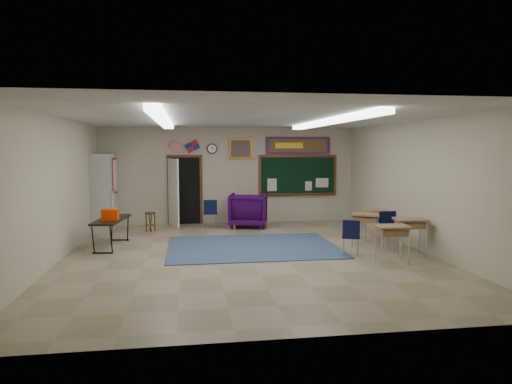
{
  "coord_description": "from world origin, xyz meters",
  "views": [
    {
      "loc": [
        -1.3,
        -9.82,
        2.34
      ],
      "look_at": [
        0.39,
        1.5,
        1.26
      ],
      "focal_mm": 32.0,
      "sensor_mm": 36.0,
      "label": 1
    }
  ],
  "objects": [
    {
      "name": "ceiling",
      "position": [
        0.0,
        0.0,
        3.0
      ],
      "size": [
        8.0,
        9.0,
        0.04
      ],
      "primitive_type": "cube",
      "color": "silver",
      "rests_on": "back_wall"
    },
    {
      "name": "wall_clock",
      "position": [
        -0.55,
        4.47,
        2.35
      ],
      "size": [
        0.32,
        0.05,
        0.32
      ],
      "color": "black",
      "rests_on": "back_wall"
    },
    {
      "name": "wingback_armchair",
      "position": [
        0.48,
        3.65,
        0.51
      ],
      "size": [
        1.31,
        1.33,
        1.02
      ],
      "primitive_type": "imported",
      "rotation": [
        0.0,
        0.0,
        2.92
      ],
      "color": "#230533",
      "rests_on": "floor"
    },
    {
      "name": "student_chair_desk_a",
      "position": [
        2.22,
        -0.38,
        0.41
      ],
      "size": [
        0.52,
        0.52,
        0.81
      ],
      "primitive_type": null,
      "rotation": [
        0.0,
        0.0,
        2.8
      ],
      "color": "black",
      "rests_on": "floor"
    },
    {
      "name": "folding_table",
      "position": [
        -3.13,
        1.33,
        0.37
      ],
      "size": [
        0.75,
        1.7,
        0.94
      ],
      "rotation": [
        0.0,
        0.0,
        -0.12
      ],
      "color": "black",
      "rests_on": "floor"
    },
    {
      "name": "student_desk_back_right",
      "position": [
        3.52,
        -0.54,
        0.46
      ],
      "size": [
        0.75,
        0.61,
        0.82
      ],
      "rotation": [
        0.0,
        0.0,
        -0.15
      ],
      "color": "olive",
      "rests_on": "floor"
    },
    {
      "name": "floor",
      "position": [
        0.0,
        0.0,
        0.0
      ],
      "size": [
        9.0,
        9.0,
        0.0
      ],
      "primitive_type": "plane",
      "color": "gray",
      "rests_on": "ground"
    },
    {
      "name": "framed_art_print",
      "position": [
        0.35,
        4.47,
        2.35
      ],
      "size": [
        0.75,
        0.05,
        0.65
      ],
      "color": "#A4671F",
      "rests_on": "back_wall"
    },
    {
      "name": "right_wall",
      "position": [
        4.0,
        0.0,
        1.5
      ],
      "size": [
        0.04,
        9.0,
        3.0
      ],
      "primitive_type": "cube",
      "color": "#BBAD98",
      "rests_on": "floor"
    },
    {
      "name": "wall_flags",
      "position": [
        -1.4,
        4.44,
        2.48
      ],
      "size": [
        1.16,
        0.06,
        0.7
      ],
      "primitive_type": null,
      "color": "red",
      "rests_on": "back_wall"
    },
    {
      "name": "student_desk_front_left",
      "position": [
        2.91,
        0.47,
        0.45
      ],
      "size": [
        0.83,
        0.77,
        0.8
      ],
      "rotation": [
        0.0,
        0.0,
        -0.53
      ],
      "color": "olive",
      "rests_on": "floor"
    },
    {
      "name": "wooden_stool",
      "position": [
        -2.37,
        3.27,
        0.28
      ],
      "size": [
        0.31,
        0.31,
        0.55
      ],
      "color": "#502A18",
      "rests_on": "floor"
    },
    {
      "name": "student_chair_desk_b",
      "position": [
        3.3,
        -0.02,
        0.45
      ],
      "size": [
        0.46,
        0.46,
        0.89
      ],
      "primitive_type": null,
      "rotation": [
        0.0,
        0.0,
        -0.03
      ],
      "color": "black",
      "rests_on": "floor"
    },
    {
      "name": "student_desk_back_left",
      "position": [
        2.8,
        -1.18,
        0.44
      ],
      "size": [
        0.7,
        0.55,
        0.79
      ],
      "rotation": [
        0.0,
        0.0,
        -0.09
      ],
      "color": "olive",
      "rests_on": "floor"
    },
    {
      "name": "fluorescent_strips",
      "position": [
        0.0,
        0.0,
        2.94
      ],
      "size": [
        3.86,
        6.0,
        0.1
      ],
      "primitive_type": null,
      "color": "white",
      "rests_on": "ceiling"
    },
    {
      "name": "doorway",
      "position": [
        -1.5,
        4.35,
        1.06
      ],
      "size": [
        1.1,
        0.89,
        2.16
      ],
      "color": "black",
      "rests_on": "back_wall"
    },
    {
      "name": "area_rug",
      "position": [
        0.2,
        0.8,
        0.01
      ],
      "size": [
        4.0,
        3.0,
        0.02
      ],
      "primitive_type": "cube",
      "color": "#38496B",
      "rests_on": "floor"
    },
    {
      "name": "front_wall",
      "position": [
        0.0,
        -4.5,
        1.5
      ],
      "size": [
        8.0,
        0.04,
        3.0
      ],
      "primitive_type": "cube",
      "color": "#BBAD98",
      "rests_on": "floor"
    },
    {
      "name": "left_wall",
      "position": [
        -4.0,
        0.0,
        1.5
      ],
      "size": [
        0.04,
        9.0,
        3.0
      ],
      "primitive_type": "cube",
      "color": "#BBAD98",
      "rests_on": "floor"
    },
    {
      "name": "storage_cabinet",
      "position": [
        -3.71,
        3.85,
        1.1
      ],
      "size": [
        0.59,
        1.25,
        2.2
      ],
      "color": "#A5A5A1",
      "rests_on": "floor"
    },
    {
      "name": "bulletin_board",
      "position": [
        2.2,
        4.47,
        2.45
      ],
      "size": [
        2.1,
        0.05,
        0.55
      ],
      "color": "#9D0D10",
      "rests_on": "back_wall"
    },
    {
      "name": "student_desk_front_right",
      "position": [
        3.41,
        1.14,
        0.44
      ],
      "size": [
        0.74,
        0.6,
        0.79
      ],
      "rotation": [
        0.0,
        0.0,
        -0.18
      ],
      "color": "olive",
      "rests_on": "floor"
    },
    {
      "name": "student_chair_reading",
      "position": [
        -0.66,
        3.6,
        0.43
      ],
      "size": [
        0.45,
        0.45,
        0.86
      ],
      "primitive_type": null,
      "rotation": [
        0.0,
        0.0,
        3.1
      ],
      "color": "black",
      "rests_on": "floor"
    },
    {
      "name": "chalkboard",
      "position": [
        2.2,
        4.46,
        1.46
      ],
      "size": [
        2.55,
        0.14,
        1.3
      ],
      "color": "#583019",
      "rests_on": "back_wall"
    },
    {
      "name": "back_wall",
      "position": [
        0.0,
        4.5,
        1.5
      ],
      "size": [
        8.0,
        0.04,
        3.0
      ],
      "primitive_type": "cube",
      "color": "#BBAD98",
      "rests_on": "floor"
    }
  ]
}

